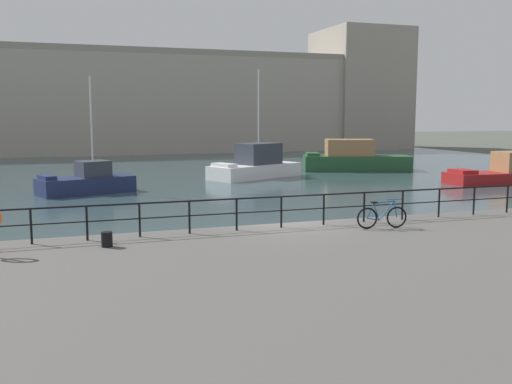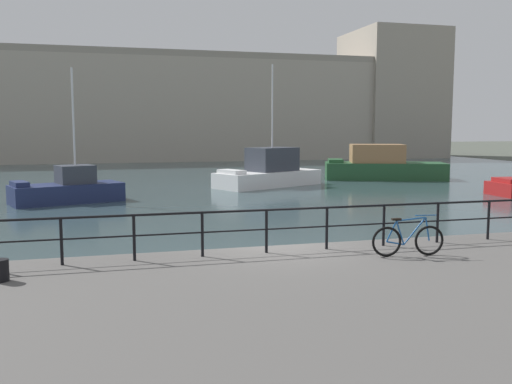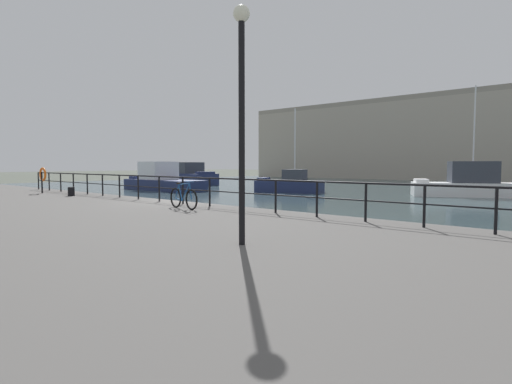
% 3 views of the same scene
% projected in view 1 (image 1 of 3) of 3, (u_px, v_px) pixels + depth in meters
% --- Properties ---
extents(ground_plane, '(240.00, 240.00, 0.00)m').
position_uv_depth(ground_plane, '(288.00, 242.00, 20.42)').
color(ground_plane, '#4C5147').
extents(water_basin, '(80.00, 60.00, 0.01)m').
position_uv_depth(water_basin, '(154.00, 169.00, 48.74)').
color(water_basin, '#33474C').
rests_on(water_basin, ground_plane).
extents(quay_promenade, '(56.00, 13.00, 0.71)m').
position_uv_depth(quay_promenade, '(386.00, 282.00, 14.27)').
color(quay_promenade, '#565451').
rests_on(quay_promenade, ground_plane).
extents(harbor_building, '(74.09, 11.63, 15.91)m').
position_uv_depth(harbor_building, '(170.00, 102.00, 70.90)').
color(harbor_building, '#A89E8E').
rests_on(harbor_building, ground_plane).
extents(moored_red_daysailer, '(5.70, 3.77, 6.68)m').
position_uv_depth(moored_red_daysailer, '(87.00, 182.00, 33.21)').
color(moored_red_daysailer, navy).
rests_on(moored_red_daysailer, water_basin).
extents(moored_white_yacht, '(8.97, 5.52, 2.54)m').
position_uv_depth(moored_white_yacht, '(354.00, 158.00, 46.96)').
color(moored_white_yacht, '#23512D').
rests_on(moored_white_yacht, water_basin).
extents(moored_green_narrowboat, '(7.63, 5.56, 7.70)m').
position_uv_depth(moored_green_narrowboat, '(256.00, 165.00, 41.63)').
color(moored_green_narrowboat, white).
rests_on(moored_green_narrowboat, water_basin).
extents(quay_railing, '(26.78, 0.07, 1.08)m').
position_uv_depth(quay_railing, '(303.00, 205.00, 19.60)').
color(quay_railing, black).
rests_on(quay_railing, quay_promenade).
extents(parked_bicycle, '(1.76, 0.30, 0.98)m').
position_uv_depth(parked_bicycle, '(382.00, 217.00, 19.25)').
color(parked_bicycle, black).
rests_on(parked_bicycle, quay_promenade).
extents(mooring_bollard, '(0.32, 0.32, 0.44)m').
position_uv_depth(mooring_bollard, '(107.00, 239.00, 16.55)').
color(mooring_bollard, black).
rests_on(mooring_bollard, quay_promenade).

